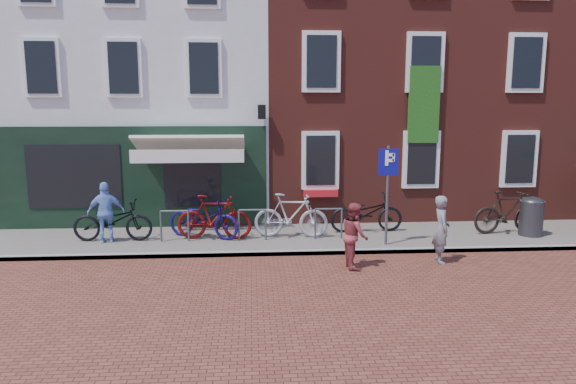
{
  "coord_description": "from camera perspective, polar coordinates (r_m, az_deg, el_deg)",
  "views": [
    {
      "loc": [
        -1.5,
        -12.14,
        3.55
      ],
      "look_at": [
        -0.64,
        0.2,
        1.53
      ],
      "focal_mm": 32.64,
      "sensor_mm": 36.0,
      "label": 1
    }
  ],
  "objects": [
    {
      "name": "ground",
      "position": [
        12.74,
        2.95,
        -6.9
      ],
      "size": [
        80.0,
        80.0,
        0.0
      ],
      "primitive_type": "plane",
      "color": "brown"
    },
    {
      "name": "sidewalk",
      "position": [
        14.3,
        6.22,
        -4.93
      ],
      "size": [
        24.0,
        3.0,
        0.1
      ],
      "primitive_type": "cube",
      "color": "slate",
      "rests_on": "ground"
    },
    {
      "name": "building_stucco",
      "position": [
        19.48,
        -14.66,
        11.8
      ],
      "size": [
        8.0,
        8.0,
        9.0
      ],
      "primitive_type": "cube",
      "color": "silver",
      "rests_on": "ground"
    },
    {
      "name": "building_brick_mid",
      "position": [
        19.51,
        6.53,
        13.5
      ],
      "size": [
        6.0,
        8.0,
        10.0
      ],
      "primitive_type": "cube",
      "color": "maroon",
      "rests_on": "ground"
    },
    {
      "name": "building_brick_right",
      "position": [
        21.42,
        22.92,
        12.47
      ],
      "size": [
        6.0,
        8.0,
        10.0
      ],
      "primitive_type": "cube",
      "color": "maroon",
      "rests_on": "ground"
    },
    {
      "name": "litter_bin",
      "position": [
        15.56,
        25.0,
        -2.21
      ],
      "size": [
        0.61,
        0.61,
        1.13
      ],
      "color": "#38383B",
      "rests_on": "sidewalk"
    },
    {
      "name": "parking_sign",
      "position": [
        13.2,
        10.82,
        1.46
      ],
      "size": [
        0.5,
        0.08,
        2.5
      ],
      "color": "#4C4C4F",
      "rests_on": "sidewalk"
    },
    {
      "name": "woman",
      "position": [
        12.49,
        16.36,
        -3.91
      ],
      "size": [
        0.43,
        0.6,
        1.56
      ],
      "primitive_type": "imported",
      "rotation": [
        0.0,
        0.0,
        1.47
      ],
      "color": "slate",
      "rests_on": "ground"
    },
    {
      "name": "boy",
      "position": [
        11.73,
        7.27,
        -4.69
      ],
      "size": [
        0.6,
        0.74,
        1.46
      ],
      "primitive_type": "imported",
      "rotation": [
        0.0,
        0.0,
        1.63
      ],
      "color": "#98373C",
      "rests_on": "ground"
    },
    {
      "name": "cafe_person",
      "position": [
        14.14,
        -19.2,
        -2.1
      ],
      "size": [
        0.98,
        0.58,
        1.56
      ],
      "primitive_type": "imported",
      "rotation": [
        0.0,
        0.0,
        3.37
      ],
      "color": "#7BA4E9",
      "rests_on": "sidewalk"
    },
    {
      "name": "bicycle_0",
      "position": [
        14.28,
        -18.54,
        -2.99
      ],
      "size": [
        2.04,
        0.76,
        1.06
      ],
      "primitive_type": "imported",
      "rotation": [
        0.0,
        0.0,
        1.54
      ],
      "color": "black",
      "rests_on": "sidewalk"
    },
    {
      "name": "bicycle_1",
      "position": [
        13.83,
        -8.03,
        -2.73
      ],
      "size": [
        2.01,
        0.77,
        1.18
      ],
      "primitive_type": "imported",
      "rotation": [
        0.0,
        0.0,
        1.46
      ],
      "color": "#5C0A0A",
      "rests_on": "sidewalk"
    },
    {
      "name": "bicycle_2",
      "position": [
        14.02,
        -9.18,
        -2.84
      ],
      "size": [
        2.14,
        1.46,
        1.06
      ],
      "primitive_type": "imported",
      "rotation": [
        0.0,
        0.0,
        1.16
      ],
      "color": "#130A4E",
      "rests_on": "sidewalk"
    },
    {
      "name": "bicycle_3",
      "position": [
        13.91,
        0.33,
        -2.57
      ],
      "size": [
        2.02,
        0.81,
        1.18
      ],
      "primitive_type": "imported",
      "rotation": [
        0.0,
        0.0,
        1.44
      ],
      "color": "#A0A0A3",
      "rests_on": "sidewalk"
    },
    {
      "name": "bicycle_4",
      "position": [
        14.68,
        8.55,
        -2.27
      ],
      "size": [
        2.06,
        0.81,
        1.06
      ],
      "primitive_type": "imported",
      "rotation": [
        0.0,
        0.0,
        1.62
      ],
      "color": "black",
      "rests_on": "sidewalk"
    },
    {
      "name": "bicycle_5",
      "position": [
        15.56,
        22.78,
        -2.03
      ],
      "size": [
        2.01,
        0.76,
        1.18
      ],
      "primitive_type": "imported",
      "rotation": [
        0.0,
        0.0,
        1.68
      ],
      "color": "black",
      "rests_on": "sidewalk"
    }
  ]
}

